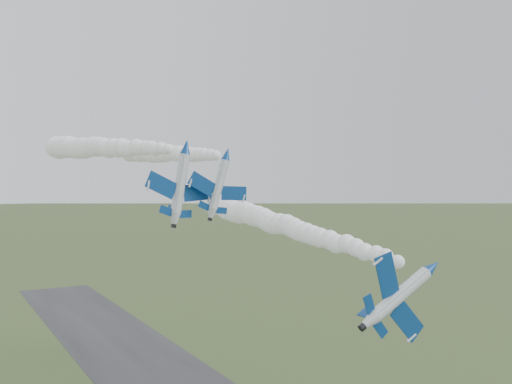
# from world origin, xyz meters

# --- Properties ---
(jet_lead) EXTENTS (5.53, 13.36, 9.72)m
(jet_lead) POSITION_xyz_m (11.63, -11.74, 29.56)
(jet_lead) COLOR silver
(smoke_trail_jet_lead) EXTENTS (6.28, 70.49, 5.03)m
(smoke_trail_jet_lead) POSITION_xyz_m (14.18, 26.86, 32.09)
(smoke_trail_jet_lead) COLOR white
(jet_pair_left) EXTENTS (11.46, 13.80, 3.80)m
(jet_pair_left) POSITION_xyz_m (-5.09, 22.34, 44.93)
(jet_pair_left) COLOR silver
(smoke_trail_jet_pair_left) EXTENTS (11.83, 52.60, 4.89)m
(smoke_trail_jet_pair_left) POSITION_xyz_m (-10.24, 51.80, 46.09)
(smoke_trail_jet_pair_left) COLOR white
(jet_pair_right) EXTENTS (9.65, 11.94, 3.68)m
(jet_pair_right) POSITION_xyz_m (1.27, 21.06, 43.93)
(jet_pair_right) COLOR silver
(smoke_trail_jet_pair_right) EXTENTS (11.01, 74.49, 5.02)m
(smoke_trail_jet_pair_right) POSITION_xyz_m (5.12, 60.83, 45.74)
(smoke_trail_jet_pair_right) COLOR white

